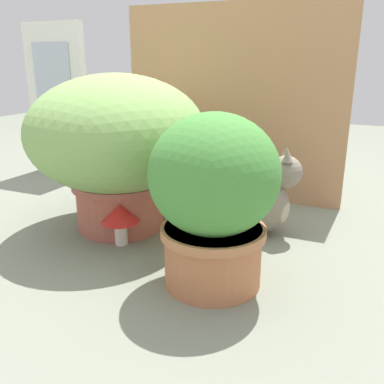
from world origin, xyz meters
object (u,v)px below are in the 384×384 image
Objects in this scene: grass_planter at (117,141)px; mushroom_ornament_red at (120,216)px; leafy_planter at (214,196)px; cat at (256,200)px.

grass_planter is 0.27m from mushroom_ornament_red.
grass_planter is 4.39× the size of mushroom_ornament_red.
mushroom_ornament_red is at bearing 162.48° from leafy_planter.
leafy_planter reaches higher than mushroom_ornament_red.
leafy_planter is at bearing -17.52° from mushroom_ornament_red.
leafy_planter reaches higher than cat.
grass_planter is 0.52m from leafy_planter.
grass_planter reaches higher than leafy_planter.
leafy_planter is 0.41m from mushroom_ornament_red.
mushroom_ornament_red is (-0.38, -0.26, -0.02)m from cat.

